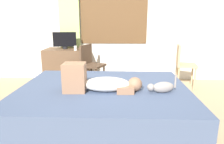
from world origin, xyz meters
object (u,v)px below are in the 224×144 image
(cat, at_px, (162,87))
(cup, at_px, (76,48))
(bed, at_px, (104,106))
(person_lying, at_px, (98,82))
(chair_spare, at_px, (183,63))
(tv_monitor, at_px, (65,40))
(chair_by_desk, at_px, (90,63))
(desk, at_px, (67,66))

(cat, distance_m, cup, 2.24)
(bed, xyz_separation_m, person_lying, (-0.05, -0.14, 0.37))
(cup, bearing_deg, chair_spare, 0.07)
(bed, distance_m, cup, 1.80)
(tv_monitor, distance_m, cup, 0.38)
(cup, xyz_separation_m, chair_spare, (2.14, 0.00, -0.28))
(person_lying, xyz_separation_m, cup, (-0.63, 1.72, 0.17))
(cup, bearing_deg, chair_by_desk, -14.24)
(chair_spare, bearing_deg, cup, -179.93)
(tv_monitor, xyz_separation_m, chair_by_desk, (0.57, -0.30, -0.41))
(bed, height_order, chair_spare, chair_spare)
(desk, height_order, chair_spare, chair_spare)
(bed, distance_m, chair_by_desk, 1.57)
(tv_monitor, height_order, cup, tv_monitor)
(bed, bearing_deg, cup, 113.34)
(tv_monitor, bearing_deg, person_lying, -65.15)
(chair_by_desk, bearing_deg, person_lying, -78.63)
(person_lying, height_order, tv_monitor, tv_monitor)
(cat, relative_size, chair_by_desk, 0.41)
(bed, xyz_separation_m, tv_monitor, (-0.95, 1.80, 0.67))
(person_lying, bearing_deg, cup, 110.15)
(tv_monitor, relative_size, chair_spare, 0.56)
(desk, bearing_deg, chair_spare, -5.38)
(person_lying, xyz_separation_m, tv_monitor, (-0.90, 1.95, 0.30))
(person_lying, relative_size, chair_spare, 1.09)
(person_lying, distance_m, tv_monitor, 2.17)
(chair_spare, bearing_deg, cat, -113.61)
(desk, relative_size, chair_spare, 1.05)
(desk, bearing_deg, cat, -50.59)
(bed, bearing_deg, person_lying, -109.19)
(bed, xyz_separation_m, chair_by_desk, (-0.38, 1.50, 0.26))
(person_lying, distance_m, desk, 2.15)
(chair_by_desk, distance_m, chair_spare, 1.85)
(tv_monitor, bearing_deg, chair_spare, -5.32)
(cup, bearing_deg, desk, 137.04)
(chair_by_desk, height_order, chair_spare, same)
(chair_spare, bearing_deg, person_lying, -131.34)
(bed, bearing_deg, chair_spare, 47.15)
(cat, bearing_deg, chair_spare, 66.39)
(cat, xyz_separation_m, chair_by_desk, (-1.08, 1.67, -0.06))
(bed, relative_size, cat, 6.23)
(bed, distance_m, cat, 0.79)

